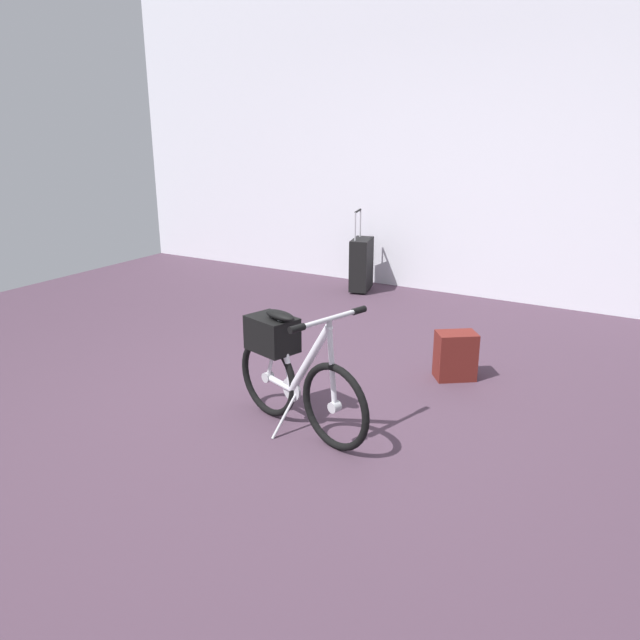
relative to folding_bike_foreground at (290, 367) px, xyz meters
The scene contains 5 objects.
ground_plane 0.37m from the folding_bike_foreground, 133.92° to the left, with size 8.25×8.25×0.00m, color #473342.
back_wall 3.53m from the folding_bike_foreground, 90.79° to the left, with size 8.25×0.10×3.19m, color silver.
folding_bike_foreground is the anchor object (origin of this frame).
rolling_suitcase 3.06m from the folding_bike_foreground, 109.25° to the left, with size 0.26×0.39×0.83m.
backpack_on_floor 1.31m from the folding_bike_foreground, 63.28° to the left, with size 0.31×0.30×0.33m.
Camera 1 is at (1.83, -2.75, 1.68)m, focal length 34.95 mm.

